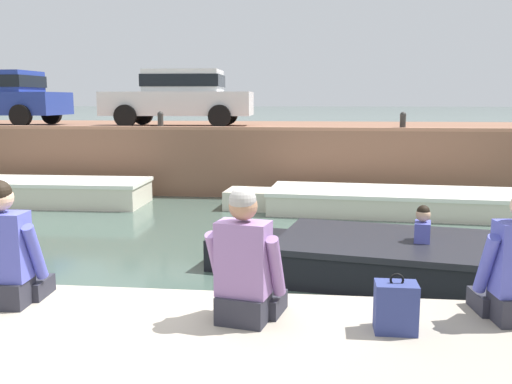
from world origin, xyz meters
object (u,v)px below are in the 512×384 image
backpack_on_ledge (395,307)px  mooring_bollard_mid (160,120)px  car_left_inner_white (181,95)px  person_seated_right (246,269)px  motorboat_passing (464,264)px  bottle_drink (278,300)px  person_seated_left (7,256)px  boat_moored_west_cream (40,192)px  mooring_bollard_east (403,121)px  boat_moored_central_cream (379,201)px

backpack_on_ledge → mooring_bollard_mid: bearing=113.8°
car_left_inner_white → person_seated_right: (3.38, -11.88, -1.29)m
motorboat_passing → person_seated_right: (-2.39, -3.58, 0.93)m
bottle_drink → car_left_inner_white: bearing=107.1°
car_left_inner_white → backpack_on_ledge: bearing=-69.8°
motorboat_passing → car_left_inner_white: size_ratio=1.57×
mooring_bollard_mid → person_seated_left: bearing=-80.8°
boat_moored_west_cream → mooring_bollard_east: (8.31, 1.61, 1.60)m
boat_moored_central_cream → person_seated_right: size_ratio=6.46×
car_left_inner_white → mooring_bollard_mid: car_left_inner_white is taller
car_left_inner_white → mooring_bollard_east: size_ratio=9.30×
mooring_bollard_east → person_seated_right: 10.36m
mooring_bollard_mid → mooring_bollard_east: bearing=0.0°
boat_moored_west_cream → person_seated_right: (5.87, -8.44, 0.91)m
person_seated_right → car_left_inner_white: bearing=105.9°
mooring_bollard_east → bottle_drink: (-2.22, -9.88, -0.96)m
boat_moored_central_cream → bottle_drink: bearing=-100.8°
mooring_bollard_mid → bottle_drink: mooring_bollard_mid is taller
boat_moored_west_cream → motorboat_passing: motorboat_passing is taller
boat_moored_west_cream → car_left_inner_white: size_ratio=1.28×
boat_moored_west_cream → person_seated_right: bearing=-55.2°
boat_moored_central_cream → mooring_bollard_mid: size_ratio=14.00×
mooring_bollard_east → bottle_drink: bearing=-102.7°
boat_moored_central_cream → mooring_bollard_east: size_ratio=14.00×
mooring_bollard_mid → bottle_drink: 10.59m
mooring_bollard_mid → person_seated_right: size_ratio=0.46×
boat_moored_central_cream → person_seated_left: person_seated_left is taller
boat_moored_west_cream → person_seated_right: person_seated_right is taller
mooring_bollard_east → person_seated_left: size_ratio=0.46×
boat_moored_west_cream → bottle_drink: (6.09, -8.28, 0.64)m
mooring_bollard_mid → motorboat_passing: bearing=-47.9°
mooring_bollard_east → bottle_drink: 10.18m
car_left_inner_white → boat_moored_west_cream: bearing=-125.9°
boat_moored_west_cream → mooring_bollard_east: mooring_bollard_east is taller
boat_moored_central_cream → mooring_bollard_mid: bearing=161.3°
car_left_inner_white → motorboat_passing: bearing=-55.2°
mooring_bollard_mid → bottle_drink: (3.67, -9.88, -0.96)m
motorboat_passing → person_seated_right: 4.41m
boat_moored_central_cream → mooring_bollard_mid: 5.75m
person_seated_left → car_left_inner_white: bearing=97.4°
car_left_inner_white → person_seated_left: 11.93m
motorboat_passing → person_seated_left: (-4.23, -3.47, 0.93)m
bottle_drink → mooring_bollard_mid: bearing=110.4°
boat_moored_central_cream → mooring_bollard_east: (0.66, 1.77, 1.64)m
motorboat_passing → car_left_inner_white: bearing=124.8°
car_left_inner_white → person_seated_right: car_left_inner_white is taller
mooring_bollard_mid → person_seated_left: 10.08m
mooring_bollard_east → boat_moored_central_cream: bearing=-110.6°
boat_moored_central_cream → car_left_inner_white: 6.68m
boat_moored_central_cream → person_seated_right: person_seated_right is taller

